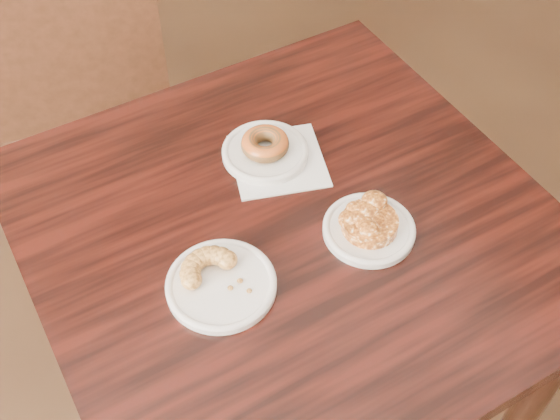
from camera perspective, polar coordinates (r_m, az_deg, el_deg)
cafe_table at (r=1.49m, az=0.73°, el=-10.19°), size 0.93×0.93×0.75m
chair_far at (r=2.00m, az=-16.07°, el=10.15°), size 0.60×0.60×0.90m
napkin at (r=1.27m, az=-0.16°, el=4.03°), size 0.21×0.21×0.00m
plate_donut at (r=1.28m, az=-1.21°, el=4.72°), size 0.16×0.16×0.01m
plate_cruller at (r=1.10m, az=-4.80°, el=-6.10°), size 0.17×0.17×0.01m
plate_fritter at (r=1.17m, az=7.23°, el=-1.59°), size 0.15×0.15×0.01m
glazed_donut at (r=1.26m, az=-1.22°, el=5.40°), size 0.09×0.09×0.03m
apple_fritter at (r=1.16m, az=7.33°, el=-0.93°), size 0.13×0.13×0.03m
cruller_fragment at (r=1.08m, az=-4.88°, el=-5.48°), size 0.11×0.11×0.03m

